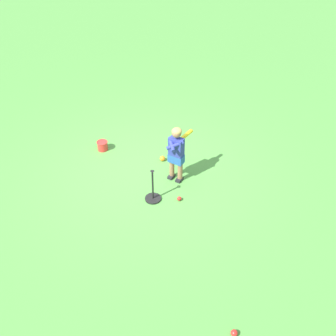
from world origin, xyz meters
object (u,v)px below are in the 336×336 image
(toy_bucket, at_px, (102,145))
(child_batter, at_px, (177,149))
(play_ball_behind_batter, at_px, (162,158))
(play_ball_far_left, at_px, (234,333))
(batting_tee, at_px, (153,195))
(play_ball_far_right, at_px, (179,199))

(toy_bucket, bearing_deg, child_batter, 176.64)
(child_batter, distance_m, toy_bucket, 1.79)
(play_ball_behind_batter, relative_size, play_ball_far_left, 1.13)
(child_batter, xyz_separation_m, batting_tee, (0.09, 0.69, -0.55))
(child_batter, height_order, play_ball_far_right, child_batter)
(play_ball_far_left, height_order, batting_tee, batting_tee)
(play_ball_behind_batter, relative_size, toy_bucket, 0.48)
(child_batter, xyz_separation_m, toy_bucket, (1.70, -0.10, -0.55))
(play_ball_behind_batter, xyz_separation_m, play_ball_far_right, (-0.80, 0.84, -0.01))
(batting_tee, distance_m, toy_bucket, 1.79)
(child_batter, bearing_deg, toy_bucket, -3.36)
(child_batter, height_order, toy_bucket, child_batter)
(play_ball_behind_batter, height_order, batting_tee, batting_tee)
(play_ball_far_left, bearing_deg, toy_bucket, -33.36)
(play_ball_far_right, distance_m, toy_bucket, 2.11)
(play_ball_far_right, distance_m, batting_tee, 0.46)
(play_ball_behind_batter, bearing_deg, child_batter, 144.00)
(play_ball_far_right, bearing_deg, child_batter, -57.01)
(batting_tee, xyz_separation_m, toy_bucket, (1.61, -0.79, -0.01))
(play_ball_far_left, distance_m, toy_bucket, 4.52)
(play_ball_behind_batter, relative_size, play_ball_far_right, 1.35)
(batting_tee, bearing_deg, play_ball_far_right, -154.72)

